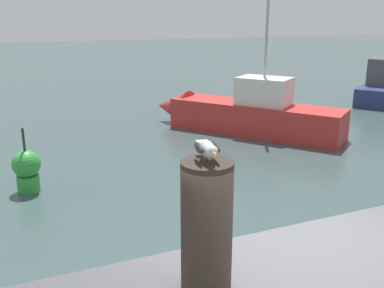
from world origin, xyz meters
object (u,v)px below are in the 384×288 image
at_px(boat_red, 240,113).
at_px(channel_buoy, 27,169).
at_px(mooring_post, 207,227).
at_px(seagull, 208,149).

height_order(boat_red, channel_buoy, boat_red).
distance_m(boat_red, channel_buoy, 6.77).
bearing_deg(mooring_post, seagull, -101.35).
distance_m(mooring_post, boat_red, 10.62).
bearing_deg(mooring_post, channel_buoy, 98.14).
bearing_deg(boat_red, mooring_post, -120.54).
distance_m(seagull, boat_red, 10.71).
bearing_deg(channel_buoy, mooring_post, -81.86).
distance_m(mooring_post, channel_buoy, 6.75).
bearing_deg(seagull, boat_red, 59.47).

